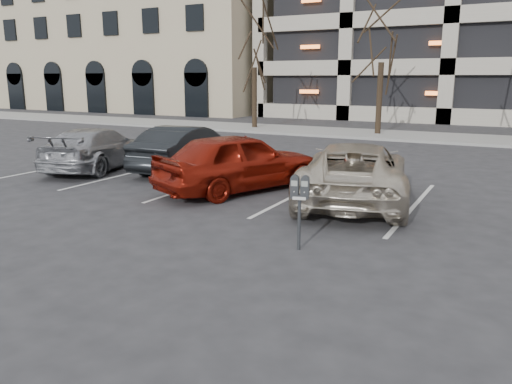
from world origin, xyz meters
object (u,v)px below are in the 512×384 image
tree_b (384,15)px  car_dark (187,148)px  parking_meter (300,194)px  car_silver (97,149)px  car_red (239,162)px  suv_silver (354,172)px  tree_a (254,28)px

tree_b → car_dark: bearing=-102.5°
parking_meter → car_silver: size_ratio=0.28×
tree_b → car_silver: size_ratio=1.75×
parking_meter → car_red: (-3.15, 3.46, -0.20)m
tree_b → suv_silver: 15.04m
parking_meter → suv_silver: (-0.19, 3.69, -0.26)m
tree_a → car_red: 16.45m
tree_b → parking_meter: bearing=-79.5°
car_dark → tree_b: bearing=-105.2°
tree_a → car_red: (7.09, -14.08, -4.70)m
parking_meter → car_dark: bearing=125.2°
tree_a → car_dark: 13.93m
suv_silver → car_silver: (-8.46, 0.34, -0.04)m
tree_a → car_dark: bearing=-71.0°
suv_silver → car_silver: size_ratio=1.20×
car_red → car_silver: car_red is taller
car_red → tree_a: bearing=-40.0°
parking_meter → car_dark: (-5.98, 5.15, -0.26)m
parking_meter → suv_silver: bearing=78.9°
car_red → car_dark: bearing=-7.6°
suv_silver → car_dark: 5.96m
car_red → car_silver: size_ratio=0.98×
car_silver → suv_silver: bearing=162.1°
tree_b → car_dark: (-2.73, -12.39, -5.03)m
tree_a → parking_meter: size_ratio=6.04×
parking_meter → car_red: bearing=118.3°
tree_a → car_silver: tree_a is taller
tree_b → car_red: (0.09, -14.08, -4.98)m
suv_silver → car_red: (-2.95, -0.24, 0.06)m
car_red → car_silver: 5.54m
car_dark → car_red: bearing=146.3°
car_dark → tree_a: bearing=-73.8°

